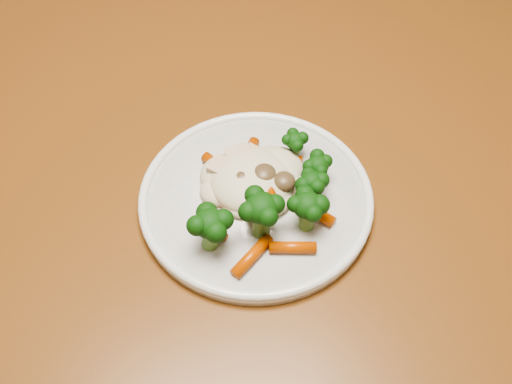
{
  "coord_description": "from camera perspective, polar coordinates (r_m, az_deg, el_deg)",
  "views": [
    {
      "loc": [
        -0.25,
        -0.61,
        1.29
      ],
      "look_at": [
        -0.13,
        -0.22,
        0.77
      ],
      "focal_mm": 45.0,
      "sensor_mm": 36.0,
      "label": 1
    }
  ],
  "objects": [
    {
      "name": "dining_table",
      "position": [
        0.79,
        0.0,
        -1.24
      ],
      "size": [
        1.27,
        0.86,
        0.75
      ],
      "rotation": [
        0.0,
        0.0,
        0.02
      ],
      "color": "brown",
      "rests_on": "ground"
    },
    {
      "name": "plate",
      "position": [
        0.67,
        0.0,
        -0.73
      ],
      "size": [
        0.24,
        0.24,
        0.01
      ],
      "primitive_type": "cylinder",
      "color": "white",
      "rests_on": "dining_table"
    },
    {
      "name": "meal",
      "position": [
        0.65,
        0.57,
        0.05
      ],
      "size": [
        0.17,
        0.17,
        0.05
      ],
      "color": "beige",
      "rests_on": "plate"
    }
  ]
}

